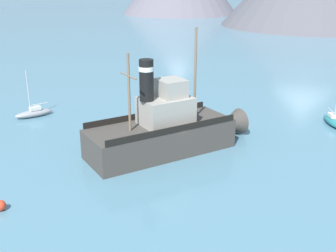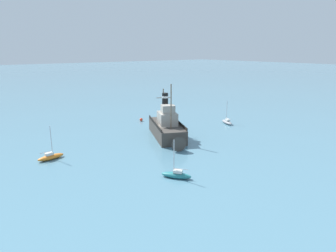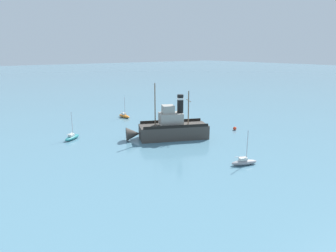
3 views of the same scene
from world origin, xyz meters
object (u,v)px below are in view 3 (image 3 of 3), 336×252
object	(u,v)px
old_tugboat	(170,128)
sailboat_teal	(72,137)
sailboat_grey	(244,162)
sailboat_orange	(124,116)
mooring_buoy	(235,128)

from	to	relation	value
old_tugboat	sailboat_teal	size ratio (longest dim) A/B	2.96
sailboat_teal	sailboat_grey	bearing A→B (deg)	-150.34
old_tugboat	sailboat_orange	world-z (taller)	old_tugboat
sailboat_grey	mooring_buoy	world-z (taller)	sailboat_grey
sailboat_orange	mooring_buoy	world-z (taller)	sailboat_orange
sailboat_teal	sailboat_grey	world-z (taller)	same
sailboat_teal	mooring_buoy	bearing A→B (deg)	-114.65
old_tugboat	sailboat_teal	bearing A→B (deg)	56.04
old_tugboat	sailboat_grey	xyz separation A→B (m)	(-16.30, -0.42, -1.40)
sailboat_orange	sailboat_grey	bearing A→B (deg)	178.10
sailboat_teal	mooring_buoy	size ratio (longest dim) A/B	7.06
mooring_buoy	sailboat_teal	bearing A→B (deg)	65.35
sailboat_grey	sailboat_teal	bearing A→B (deg)	29.66
sailboat_orange	mooring_buoy	bearing A→B (deg)	-152.61
sailboat_teal	sailboat_orange	size ratio (longest dim) A/B	1.00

